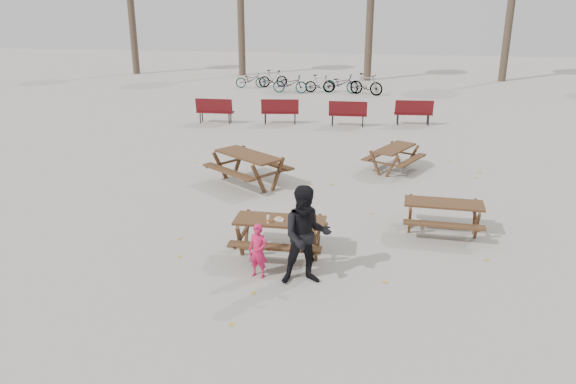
% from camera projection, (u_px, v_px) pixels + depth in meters
% --- Properties ---
extents(ground, '(80.00, 80.00, 0.00)m').
position_uv_depth(ground, '(280.00, 255.00, 11.39)').
color(ground, gray).
rests_on(ground, ground).
extents(main_picnic_table, '(1.80, 1.45, 0.78)m').
position_uv_depth(main_picnic_table, '(280.00, 228.00, 11.19)').
color(main_picnic_table, '#3A2415').
rests_on(main_picnic_table, ground).
extents(food_tray, '(0.18, 0.11, 0.03)m').
position_uv_depth(food_tray, '(279.00, 220.00, 11.06)').
color(food_tray, white).
rests_on(food_tray, main_picnic_table).
extents(bread_roll, '(0.14, 0.06, 0.05)m').
position_uv_depth(bread_roll, '(279.00, 218.00, 11.05)').
color(bread_roll, tan).
rests_on(bread_roll, food_tray).
extents(soda_bottle, '(0.07, 0.07, 0.17)m').
position_uv_depth(soda_bottle, '(268.00, 220.00, 10.93)').
color(soda_bottle, silver).
rests_on(soda_bottle, main_picnic_table).
extents(child, '(0.43, 0.33, 1.05)m').
position_uv_depth(child, '(258.00, 251.00, 10.35)').
color(child, '#D01A50').
rests_on(child, ground).
extents(adult, '(1.05, 0.91, 1.86)m').
position_uv_depth(adult, '(306.00, 236.00, 10.01)').
color(adult, black).
rests_on(adult, ground).
extents(picnic_table_east, '(1.75, 1.44, 0.72)m').
position_uv_depth(picnic_table_east, '(443.00, 218.00, 12.30)').
color(picnic_table_east, '#3A2415').
rests_on(picnic_table_east, ground).
extents(picnic_table_north, '(2.58, 2.50, 0.86)m').
position_uv_depth(picnic_table_north, '(248.00, 169.00, 15.44)').
color(picnic_table_north, '#3A2415').
rests_on(picnic_table_north, ground).
extents(picnic_table_far, '(1.93, 2.07, 0.71)m').
position_uv_depth(picnic_table_far, '(394.00, 159.00, 16.67)').
color(picnic_table_far, '#3A2415').
rests_on(picnic_table_far, ground).
extents(park_bench_row, '(9.49, 1.50, 1.03)m').
position_uv_depth(park_bench_row, '(314.00, 112.00, 22.48)').
color(park_bench_row, '#5D1216').
rests_on(park_bench_row, ground).
extents(bicycle_row, '(8.24, 2.77, 1.09)m').
position_uv_depth(bicycle_row, '(310.00, 82.00, 29.96)').
color(bicycle_row, black).
rests_on(bicycle_row, ground).
extents(fallen_leaves, '(11.00, 11.00, 0.01)m').
position_uv_depth(fallen_leaves, '(318.00, 211.00, 13.64)').
color(fallen_leaves, '#AD9129').
rests_on(fallen_leaves, ground).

